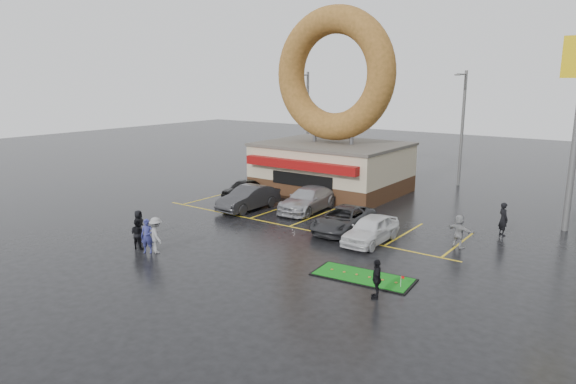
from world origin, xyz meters
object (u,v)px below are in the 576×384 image
Objects in this scene: person_cameraman at (377,279)px; car_black at (243,188)px; car_dgrey at (249,198)px; streetlight_left at (307,118)px; person_blue at (147,236)px; streetlight_mid at (462,126)px; putting_green at (363,277)px; car_white at (371,229)px; car_grey at (343,219)px; donut_shop at (333,133)px; dumpster at (275,179)px; car_silver at (308,199)px.

car_black is at bearing -147.99° from person_cameraman.
car_dgrey is (2.79, -2.65, 0.15)m from car_black.
streetlight_left reaches higher than person_cameraman.
car_black is at bearing 77.10° from person_blue.
streetlight_mid is 18.43m from car_dgrey.
streetlight_left is at bearing 129.33° from putting_green.
person_cameraman is (4.57, -23.51, -3.99)m from streetlight_mid.
streetlight_mid is at bearing 4.09° from streetlight_left.
car_grey is at bearing 155.11° from car_white.
donut_shop is 3.73× the size of car_black.
dumpster is (-12.68, 8.30, -0.07)m from car_white.
car_dgrey is 2.74× the size of person_blue.
person_blue is at bearing -161.57° from putting_green.
donut_shop is 7.93× the size of person_blue.
streetlight_mid is 1.85× the size of car_grey.
streetlight_left is 14.04m from streetlight_mid.
person_blue is at bearing -70.52° from car_black.
person_blue is at bearing -76.62° from dumpster.
car_silver reaches higher than putting_green.
person_cameraman is 0.88× the size of dumpster.
streetlight_mid is 2.14× the size of car_white.
dumpster is (-3.02, 6.75, -0.12)m from car_dgrey.
person_cameraman reaches higher than car_dgrey.
car_grey is (10.23, -3.19, 0.06)m from car_black.
streetlight_mid is at bearing 41.97° from person_blue.
person_cameraman is (11.57, -15.56, -3.67)m from donut_shop.
car_grey is 2.44m from car_white.
streetlight_left is at bearing 120.98° from car_silver.
car_silver is at bearing 48.65° from person_blue.
car_white is (2.22, -1.01, 0.04)m from car_grey.
car_grey is at bearing -93.64° from streetlight_mid.
car_white reaches higher than car_grey.
car_silver is (8.83, -12.85, -4.03)m from streetlight_left.
donut_shop is 19.74m from person_cameraman.
donut_shop is 8.52× the size of person_cameraman.
streetlight_left is 1.85× the size of car_grey.
donut_shop reaches higher than putting_green.
dumpster is at bearing 138.79° from putting_green.
donut_shop is 2.78× the size of car_grey.
car_black is 12.87m from person_blue.
streetlight_left is 2.01× the size of putting_green.
putting_green is at bearing -56.77° from car_grey.
person_blue reaches higher than car_black.
car_grey is 9.05m from person_cameraman.
streetlight_mid is 5.68× the size of person_cameraman.
car_grey reaches higher than car_black.
car_silver is at bearing -72.80° from donut_shop.
car_dgrey is at bearing 170.42° from car_white.
streetlight_left is 1.93× the size of car_dgrey.
donut_shop reaches higher than car_silver.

